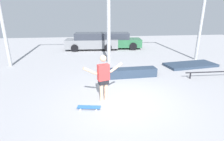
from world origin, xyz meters
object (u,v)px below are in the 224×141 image
Objects in this scene: grind_box at (132,72)px; parked_car_grey at (91,42)px; skateboarder at (103,76)px; grind_rail at (213,73)px; skateboard at (89,107)px; parked_car_green at (117,41)px; manual_pad at (190,65)px.

parked_car_grey is (-1.93, 7.15, 0.47)m from grind_box.
grind_rail is at bearing 0.21° from skateboarder.
skateboarder is at bearing -84.86° from parked_car_grey.
skateboard is at bearing -126.93° from grind_box.
parked_car_green is (2.01, 9.67, -0.28)m from skateboarder.
parked_car_green is at bearing 120.59° from manual_pad.
parked_car_green is at bearing 8.44° from parked_car_grey.
manual_pad is 1.08× the size of grind_rail.
parked_car_grey is (-5.88, 7.81, 0.42)m from grind_rail.
parked_car_grey is at bearing 135.41° from manual_pad.
parked_car_grey is (-0.32, 9.46, -0.26)m from skateboarder.
skateboarder is 9.88m from parked_car_green.
grind_box is (1.61, 2.31, -0.73)m from skateboarder.
skateboarder is 9.47m from parked_car_grey.
grind_rail reaches higher than skateboard.
grind_box reaches higher than grind_rail.
manual_pad is (6.11, 4.23, 0.01)m from skateboard.
grind_box is (2.16, 2.88, 0.15)m from skateboard.
skateboarder is at bearing -124.88° from grind_box.
parked_car_grey is at bearing 98.58° from skateboard.
grind_box is 0.87× the size of grind_rail.
grind_rail is 9.78m from parked_car_grey.
parked_car_grey reaches higher than manual_pad.
manual_pad is 0.73× the size of parked_car_green.
manual_pad is 0.68× the size of parked_car_grey.
parked_car_grey is at bearing -169.37° from parked_car_green.
manual_pad is at bearing -41.37° from parked_car_grey.
parked_car_grey is at bearing 105.11° from grind_box.
manual_pad is 7.01m from parked_car_green.
grind_rail is at bearing -90.13° from manual_pad.
parked_car_grey is 1.07× the size of parked_car_green.
grind_box is at bearing -71.68° from parked_car_grey.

